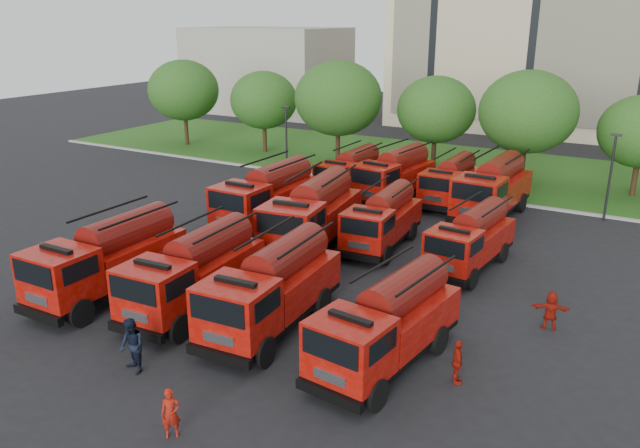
# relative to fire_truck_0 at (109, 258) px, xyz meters

# --- Properties ---
(ground) EXTENTS (140.00, 140.00, 0.00)m
(ground) POSITION_rel_fire_truck_0_xyz_m (5.08, 4.30, -1.68)
(ground) COLOR black
(ground) RESTS_ON ground
(lawn) EXTENTS (70.00, 16.00, 0.12)m
(lawn) POSITION_rel_fire_truck_0_xyz_m (5.08, 30.30, -1.62)
(lawn) COLOR #1E5216
(lawn) RESTS_ON ground
(curb) EXTENTS (70.00, 0.30, 0.14)m
(curb) POSITION_rel_fire_truck_0_xyz_m (5.08, 22.20, -1.61)
(curb) COLOR gray
(curb) RESTS_ON ground
(apartment_building) EXTENTS (30.00, 14.18, 25.00)m
(apartment_building) POSITION_rel_fire_truck_0_xyz_m (7.08, 52.24, 10.82)
(apartment_building) COLOR beige
(apartment_building) RESTS_ON ground
(side_building) EXTENTS (18.00, 12.00, 10.00)m
(side_building) POSITION_rel_fire_truck_0_xyz_m (-24.92, 48.30, 3.32)
(side_building) COLOR gray
(side_building) RESTS_ON ground
(tree_0) EXTENTS (6.30, 6.30, 7.70)m
(tree_0) POSITION_rel_fire_truck_0_xyz_m (-18.92, 26.30, 3.34)
(tree_0) COLOR #382314
(tree_0) RESTS_ON ground
(tree_1) EXTENTS (5.71, 5.71, 6.98)m
(tree_1) POSITION_rel_fire_truck_0_xyz_m (-10.92, 27.30, 2.87)
(tree_1) COLOR #382314
(tree_1) RESTS_ON ground
(tree_2) EXTENTS (6.72, 6.72, 8.22)m
(tree_2) POSITION_rel_fire_truck_0_xyz_m (-2.92, 25.80, 3.68)
(tree_2) COLOR #382314
(tree_2) RESTS_ON ground
(tree_3) EXTENTS (5.88, 5.88, 7.19)m
(tree_3) POSITION_rel_fire_truck_0_xyz_m (4.08, 28.30, 3.01)
(tree_3) COLOR #382314
(tree_3) RESTS_ON ground
(tree_4) EXTENTS (6.55, 6.55, 8.01)m
(tree_4) POSITION_rel_fire_truck_0_xyz_m (11.08, 26.80, 3.54)
(tree_4) COLOR #382314
(tree_4) RESTS_ON ground
(lamp_post_0) EXTENTS (0.60, 0.25, 5.11)m
(lamp_post_0) POSITION_rel_fire_truck_0_xyz_m (-4.92, 21.50, 1.22)
(lamp_post_0) COLOR black
(lamp_post_0) RESTS_ON ground
(lamp_post_1) EXTENTS (0.60, 0.25, 5.11)m
(lamp_post_1) POSITION_rel_fire_truck_0_xyz_m (17.08, 21.50, 1.22)
(lamp_post_1) COLOR black
(lamp_post_1) RESTS_ON ground
(fire_truck_0) EXTENTS (2.74, 7.35, 3.34)m
(fire_truck_0) POSITION_rel_fire_truck_0_xyz_m (0.00, 0.00, 0.00)
(fire_truck_0) COLOR black
(fire_truck_0) RESTS_ON ground
(fire_truck_1) EXTENTS (2.93, 7.24, 3.24)m
(fire_truck_1) POSITION_rel_fire_truck_0_xyz_m (4.03, 0.78, -0.05)
(fire_truck_1) COLOR black
(fire_truck_1) RESTS_ON ground
(fire_truck_2) EXTENTS (3.01, 7.38, 3.30)m
(fire_truck_2) POSITION_rel_fire_truck_0_xyz_m (7.66, 1.00, -0.02)
(fire_truck_2) COLOR black
(fire_truck_2) RESTS_ON ground
(fire_truck_3) EXTENTS (3.13, 7.05, 3.10)m
(fire_truck_3) POSITION_rel_fire_truck_0_xyz_m (12.52, 0.69, -0.12)
(fire_truck_3) COLOR black
(fire_truck_3) RESTS_ON ground
(fire_truck_4) EXTENTS (2.87, 7.68, 3.48)m
(fire_truck_4) POSITION_rel_fire_truck_0_xyz_m (0.60, 11.00, 0.07)
(fire_truck_4) COLOR black
(fire_truck_4) RESTS_ON ground
(fire_truck_5) EXTENTS (3.74, 8.17, 3.58)m
(fire_truck_5) POSITION_rel_fire_truck_0_xyz_m (4.60, 9.18, 0.13)
(fire_truck_5) COLOR black
(fire_truck_5) RESTS_ON ground
(fire_truck_6) EXTENTS (2.71, 6.61, 2.95)m
(fire_truck_6) POSITION_rel_fire_truck_0_xyz_m (7.61, 11.15, -0.19)
(fire_truck_6) COLOR black
(fire_truck_6) RESTS_ON ground
(fire_truck_7) EXTENTS (2.78, 6.49, 2.87)m
(fire_truck_7) POSITION_rel_fire_truck_0_xyz_m (12.40, 10.60, -0.23)
(fire_truck_7) COLOR black
(fire_truck_7) RESTS_ON ground
(fire_truck_8) EXTENTS (2.44, 6.52, 2.96)m
(fire_truck_8) POSITION_rel_fire_truck_0_xyz_m (1.58, 19.32, -0.19)
(fire_truck_8) COLOR black
(fire_truck_8) RESTS_ON ground
(fire_truck_9) EXTENTS (3.25, 7.48, 3.30)m
(fire_truck_9) POSITION_rel_fire_truck_0_xyz_m (4.68, 19.36, -0.02)
(fire_truck_9) COLOR black
(fire_truck_9) RESTS_ON ground
(fire_truck_10) EXTENTS (2.41, 6.43, 2.91)m
(fire_truck_10) POSITION_rel_fire_truck_0_xyz_m (8.10, 20.45, -0.21)
(fire_truck_10) COLOR black
(fire_truck_10) RESTS_ON ground
(fire_truck_11) EXTENTS (3.11, 7.74, 3.47)m
(fire_truck_11) POSITION_rel_fire_truck_0_xyz_m (11.13, 18.97, 0.07)
(fire_truck_11) COLOR black
(fire_truck_11) RESTS_ON ground
(firefighter_0) EXTENTS (0.68, 0.67, 1.52)m
(firefighter_0) POSITION_rel_fire_truck_0_xyz_m (8.84, -5.91, -1.68)
(firefighter_0) COLOR maroon
(firefighter_0) RESTS_ON ground
(firefighter_1) EXTENTS (1.06, 0.81, 1.94)m
(firefighter_1) POSITION_rel_fire_truck_0_xyz_m (5.38, -4.00, -1.68)
(firefighter_1) COLOR black
(firefighter_1) RESTS_ON ground
(firefighter_2) EXTENTS (0.85, 1.03, 1.53)m
(firefighter_2) POSITION_rel_fire_truck_0_xyz_m (14.98, 0.77, -1.68)
(firefighter_2) COLOR maroon
(firefighter_2) RESTS_ON ground
(firefighter_3) EXTENTS (1.33, 0.80, 1.95)m
(firefighter_3) POSITION_rel_fire_truck_0_xyz_m (12.62, -1.98, -1.68)
(firefighter_3) COLOR maroon
(firefighter_3) RESTS_ON ground
(firefighter_4) EXTENTS (0.77, 0.86, 1.47)m
(firefighter_4) POSITION_rel_fire_truck_0_xyz_m (1.35, 3.21, -1.68)
(firefighter_4) COLOR black
(firefighter_4) RESTS_ON ground
(firefighter_5) EXTENTS (1.53, 0.96, 1.53)m
(firefighter_5) POSITION_rel_fire_truck_0_xyz_m (16.88, 6.14, -1.68)
(firefighter_5) COLOR maroon
(firefighter_5) RESTS_ON ground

